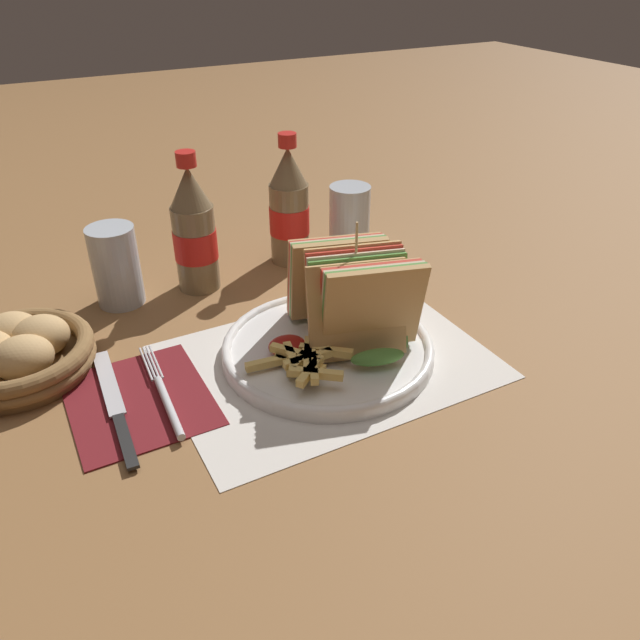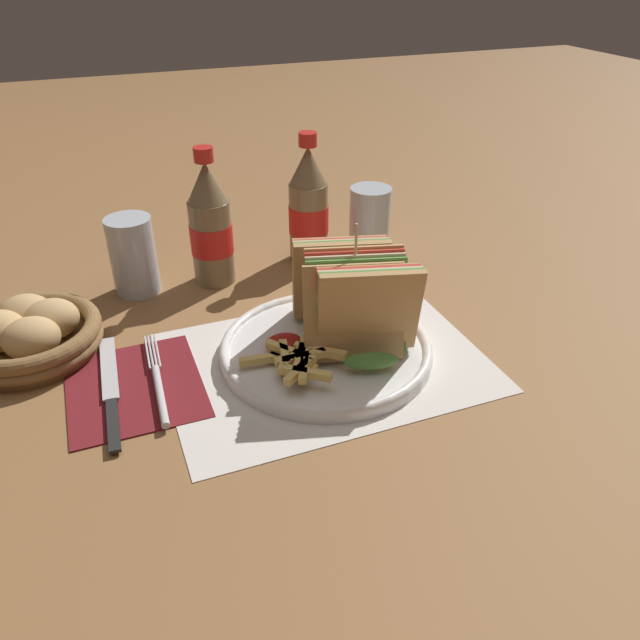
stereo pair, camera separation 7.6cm
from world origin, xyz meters
The scene contains 14 objects.
ground_plane centered at (0.00, 0.00, 0.00)m, with size 4.00×4.00×0.00m, color olive.
placemat centered at (-0.03, 0.01, 0.00)m, with size 0.38×0.27×0.00m.
plate_main centered at (-0.02, 0.02, 0.01)m, with size 0.26×0.26×0.02m.
club_sandwich centered at (0.01, 0.02, 0.07)m, with size 0.14×0.18×0.15m.
fries_pile centered at (-0.07, -0.01, 0.03)m, with size 0.12×0.09×0.02m.
ketchup_blob centered at (-0.07, 0.03, 0.03)m, with size 0.05×0.04×0.02m.
napkin centered at (-0.25, 0.04, 0.00)m, with size 0.15×0.17×0.00m.
fork centered at (-0.22, 0.03, 0.01)m, with size 0.02×0.18×0.01m.
knife centered at (-0.28, 0.04, 0.01)m, with size 0.03×0.21×0.00m.
coke_bottle_near centered at (-0.10, 0.27, 0.09)m, with size 0.06×0.06×0.20m.
coke_bottle_far centered at (0.05, 0.28, 0.09)m, with size 0.06×0.06×0.20m.
glass_near centered at (0.15, 0.26, 0.06)m, with size 0.06×0.06×0.11m.
glass_far centered at (-0.21, 0.28, 0.06)m, with size 0.06×0.06×0.11m.
bread_basket centered at (-0.36, 0.16, 0.03)m, with size 0.18×0.18×0.06m.
Camera 1 is at (-0.33, -0.53, 0.44)m, focal length 35.00 mm.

